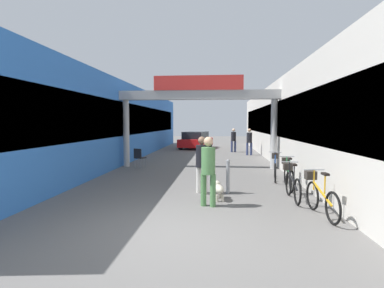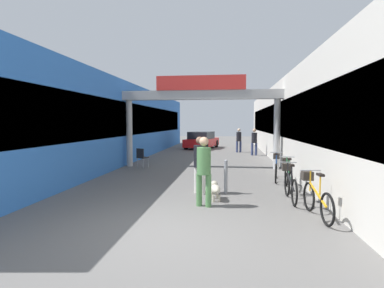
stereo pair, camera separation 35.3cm
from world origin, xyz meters
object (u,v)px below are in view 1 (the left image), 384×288
pedestrian_with_dog (208,167)px  bicycle_black_second (292,183)px  cafe_chair_black_nearer (139,156)px  dog_on_leash (218,189)px  pedestrian_elderly_walking (234,139)px  bollard_post_metal (228,176)px  bicycle_orange_nearest (320,195)px  parked_car_red (196,140)px  bicycle_blue_farthest (275,167)px  bicycle_green_third (288,174)px  pedestrian_carrying_crate (249,140)px  pedestrian_companion (202,161)px

pedestrian_with_dog → bicycle_black_second: bearing=22.4°
cafe_chair_black_nearer → dog_on_leash: bearing=-55.4°
pedestrian_elderly_walking → cafe_chair_black_nearer: (-4.55, -7.84, -0.40)m
pedestrian_with_dog → bollard_post_metal: pedestrian_with_dog is taller
bicycle_orange_nearest → parked_car_red: size_ratio=0.39×
bicycle_blue_farthest → bollard_post_metal: (-1.75, -2.33, 0.07)m
bicycle_orange_nearest → bicycle_green_third: same height
pedestrian_with_dog → parked_car_red: (-1.58, 16.51, -0.33)m
pedestrian_elderly_walking → bicycle_orange_nearest: 14.18m
bicycle_green_third → bicycle_blue_farthest: (-0.14, 1.43, 0.00)m
pedestrian_carrying_crate → dog_on_leash: (-1.90, -11.13, -0.67)m
bicycle_black_second → cafe_chair_black_nearer: size_ratio=1.90×
dog_on_leash → bicycle_green_third: 2.69m
dog_on_leash → cafe_chair_black_nearer: 6.24m
bollard_post_metal → parked_car_red: size_ratio=0.23×
bicycle_orange_nearest → cafe_chair_black_nearer: 8.53m
bollard_post_metal → bicycle_black_second: bearing=-15.2°
pedestrian_carrying_crate → cafe_chair_black_nearer: 8.11m
bicycle_blue_farthest → parked_car_red: 13.38m
dog_on_leash → pedestrian_with_dog: bearing=-110.3°
pedestrian_companion → parked_car_red: pedestrian_companion is taller
pedestrian_with_dog → dog_on_leash: bearing=69.7°
pedestrian_carrying_crate → bicycle_black_second: bearing=-89.7°
bicycle_blue_farthest → dog_on_leash: bearing=-123.7°
bollard_post_metal → parked_car_red: (-2.09, 15.15, 0.14)m
pedestrian_elderly_walking → dog_on_leash: size_ratio=2.49×
bollard_post_metal → bicycle_blue_farthest: bearing=53.1°
pedestrian_with_dog → bicycle_green_third: (2.41, 2.27, -0.53)m
bicycle_orange_nearest → bicycle_black_second: same height
pedestrian_companion → bicycle_blue_farthest: size_ratio=0.98×
pedestrian_carrying_crate → pedestrian_elderly_walking: pedestrian_carrying_crate is taller
pedestrian_with_dog → bollard_post_metal: size_ratio=1.71×
pedestrian_elderly_walking → parked_car_red: (-2.83, 2.87, -0.29)m
pedestrian_elderly_walking → bollard_post_metal: pedestrian_elderly_walking is taller
dog_on_leash → bicycle_blue_farthest: (2.02, 3.03, 0.15)m
pedestrian_with_dog → pedestrian_elderly_walking: pedestrian_with_dog is taller
bicycle_orange_nearest → bollard_post_metal: (-1.96, 1.84, 0.07)m
pedestrian_companion → dog_on_leash: size_ratio=2.49×
pedestrian_carrying_crate → bicycle_black_second: (0.05, -10.89, -0.52)m
bicycle_green_third → bollard_post_metal: size_ratio=1.71×
parked_car_red → cafe_chair_black_nearer: bearing=-99.1°
cafe_chair_black_nearer → pedestrian_companion: bearing=-55.7°
pedestrian_companion → pedestrian_carrying_crate: size_ratio=0.98×
pedestrian_companion → pedestrian_carrying_crate: bearing=77.2°
bicycle_orange_nearest → cafe_chair_black_nearer: bearing=132.6°
pedestrian_companion → dog_on_leash: bearing=-53.7°
bicycle_orange_nearest → parked_car_red: (-4.05, 16.98, 0.21)m
bicycle_green_third → bicycle_black_second: bearing=-98.8°
cafe_chair_black_nearer → parked_car_red: bearing=80.9°
pedestrian_with_dog → bicycle_orange_nearest: size_ratio=1.01×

